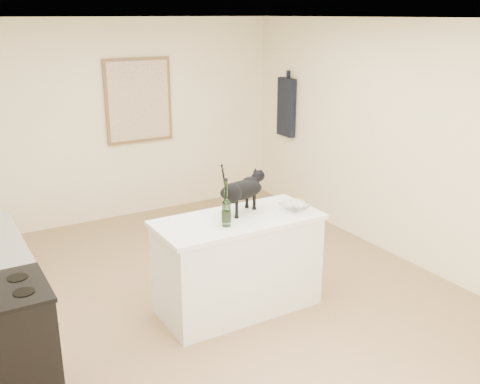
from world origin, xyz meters
name	(u,v)px	position (x,y,z in m)	size (l,w,h in m)	color
floor	(219,301)	(0.00, 0.00, 0.00)	(5.50, 5.50, 0.00)	#9B7152
ceiling	(215,18)	(0.00, 0.00, 2.60)	(5.50, 5.50, 0.00)	white
wall_back	(117,121)	(0.00, 2.75, 1.30)	(4.50, 4.50, 0.00)	#FEEBC5
wall_right	(399,142)	(2.25, 0.00, 1.30)	(5.50, 5.50, 0.00)	#FEEBC5
island_base	(238,266)	(0.10, -0.20, 0.43)	(1.44, 0.67, 0.86)	white
island_top	(238,220)	(0.10, -0.20, 0.88)	(1.50, 0.70, 0.04)	white
stove	(7,352)	(-1.95, -0.60, 0.45)	(0.60, 0.60, 0.90)	black
artwork_frame	(139,101)	(0.30, 2.72, 1.55)	(0.90, 0.03, 1.10)	brown
artwork_canvas	(139,101)	(0.30, 2.70, 1.55)	(0.82, 0.00, 1.02)	beige
hanging_garment	(286,107)	(2.19, 2.05, 1.40)	(0.08, 0.34, 0.80)	black
black_cat	(241,193)	(0.19, -0.11, 1.10)	(0.56, 0.17, 0.39)	black
wine_bottle	(226,205)	(-0.08, -0.32, 1.09)	(0.08, 0.08, 0.37)	#245522
glass_bowl	(295,207)	(0.66, -0.30, 0.93)	(0.27, 0.27, 0.07)	white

